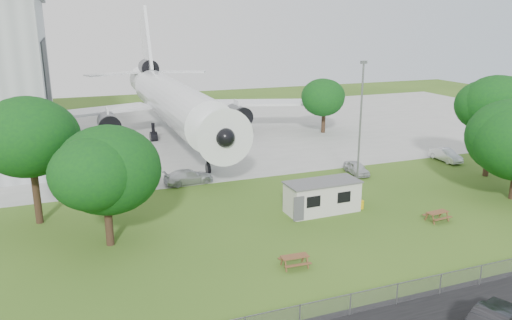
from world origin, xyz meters
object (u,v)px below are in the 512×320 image
object	(u,v)px
picnic_west	(294,267)
picnic_east	(437,221)
site_cabin	(322,196)
airliner	(172,99)

from	to	relation	value
picnic_west	picnic_east	distance (m)	14.15
site_cabin	picnic_east	size ratio (longest dim) A/B	3.77
picnic_west	picnic_east	size ratio (longest dim) A/B	1.00
site_cabin	airliner	bearing A→B (deg)	100.61
site_cabin	picnic_west	size ratio (longest dim) A/B	3.77
site_cabin	picnic_west	bearing A→B (deg)	-128.18
picnic_west	picnic_east	world-z (taller)	same
airliner	picnic_east	world-z (taller)	airliner
airliner	picnic_east	bearing A→B (deg)	-69.74
picnic_west	picnic_east	xyz separation A→B (m)	(13.85, 2.91, 0.00)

